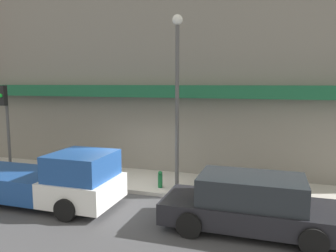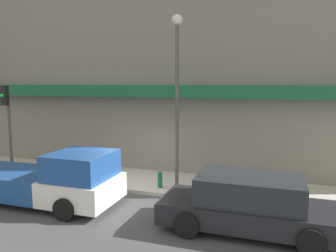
{
  "view_description": "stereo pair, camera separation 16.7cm",
  "coord_description": "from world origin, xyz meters",
  "px_view_note": "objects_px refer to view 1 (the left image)",
  "views": [
    {
      "loc": [
        4.79,
        -10.29,
        3.91
      ],
      "look_at": [
        1.16,
        1.11,
        2.33
      ],
      "focal_mm": 35.0,
      "sensor_mm": 36.0,
      "label": 1
    },
    {
      "loc": [
        4.95,
        -10.24,
        3.91
      ],
      "look_at": [
        1.16,
        1.11,
        2.33
      ],
      "focal_mm": 35.0,
      "sensor_mm": 36.0,
      "label": 2
    }
  ],
  "objects_px": {
    "pickup_truck": "(50,181)",
    "fire_hydrant": "(160,179)",
    "parked_car": "(251,204)",
    "traffic_light": "(6,114)",
    "street_lamp": "(177,84)"
  },
  "relations": [
    {
      "from": "pickup_truck",
      "to": "fire_hydrant",
      "type": "height_order",
      "value": "pickup_truck"
    },
    {
      "from": "pickup_truck",
      "to": "fire_hydrant",
      "type": "distance_m",
      "value": 3.76
    },
    {
      "from": "parked_car",
      "to": "traffic_light",
      "type": "distance_m",
      "value": 10.22
    },
    {
      "from": "pickup_truck",
      "to": "parked_car",
      "type": "distance_m",
      "value": 6.31
    },
    {
      "from": "pickup_truck",
      "to": "street_lamp",
      "type": "relative_size",
      "value": 0.87
    },
    {
      "from": "parked_car",
      "to": "pickup_truck",
      "type": "bearing_deg",
      "value": 179.79
    },
    {
      "from": "traffic_light",
      "to": "street_lamp",
      "type": "bearing_deg",
      "value": 3.08
    },
    {
      "from": "parked_car",
      "to": "traffic_light",
      "type": "bearing_deg",
      "value": 168.52
    },
    {
      "from": "fire_hydrant",
      "to": "traffic_light",
      "type": "distance_m",
      "value": 6.88
    },
    {
      "from": "pickup_truck",
      "to": "parked_car",
      "type": "height_order",
      "value": "pickup_truck"
    },
    {
      "from": "pickup_truck",
      "to": "street_lamp",
      "type": "height_order",
      "value": "street_lamp"
    },
    {
      "from": "pickup_truck",
      "to": "fire_hydrant",
      "type": "relative_size",
      "value": 8.5
    },
    {
      "from": "fire_hydrant",
      "to": "traffic_light",
      "type": "bearing_deg",
      "value": -177.17
    },
    {
      "from": "parked_car",
      "to": "traffic_light",
      "type": "relative_size",
      "value": 1.27
    },
    {
      "from": "parked_car",
      "to": "street_lamp",
      "type": "xyz_separation_m",
      "value": [
        -2.72,
        2.34,
        3.16
      ]
    }
  ]
}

